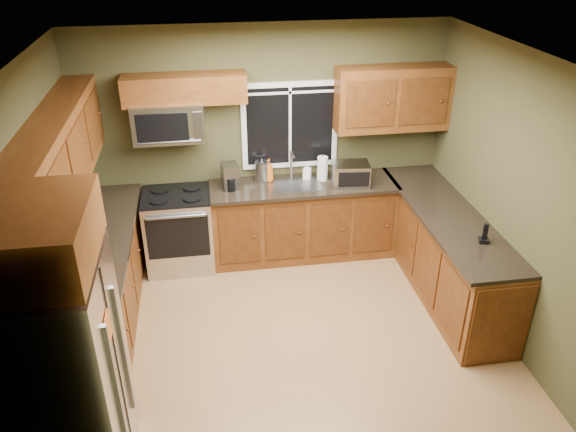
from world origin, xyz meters
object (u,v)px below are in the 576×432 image
object	(u,v)px
kettle	(262,170)
coffee_maker	(230,177)
cordless_phone	(484,237)
soap_bottle_a	(269,170)
refrigerator	(65,382)
soap_bottle_b	(307,171)
paper_towel_roll	(322,168)
toaster_oven	(351,174)
microwave	(169,122)
range	(179,230)

from	to	relation	value
kettle	coffee_maker	bearing A→B (deg)	-159.73
cordless_phone	soap_bottle_a	bearing A→B (deg)	136.98
coffee_maker	kettle	distance (m)	0.40
refrigerator	coffee_maker	xyz separation A→B (m)	(1.31, 2.81, 0.18)
cordless_phone	soap_bottle_b	bearing A→B (deg)	129.11
refrigerator	coffee_maker	world-z (taller)	refrigerator
coffee_maker	soap_bottle_b	distance (m)	0.92
soap_bottle_a	paper_towel_roll	bearing A→B (deg)	-5.75
toaster_oven	microwave	bearing A→B (deg)	173.89
kettle	microwave	bearing A→B (deg)	-177.48
microwave	toaster_oven	size ratio (longest dim) A/B	1.71
microwave	cordless_phone	bearing A→B (deg)	-29.98
paper_towel_roll	soap_bottle_b	bearing A→B (deg)	162.36
refrigerator	soap_bottle_a	world-z (taller)	refrigerator
kettle	cordless_phone	xyz separation A→B (m)	(1.91, -1.72, -0.08)
coffee_maker	soap_bottle_a	bearing A→B (deg)	15.29
toaster_oven	refrigerator	bearing A→B (deg)	-134.87
range	toaster_oven	distance (m)	2.08
toaster_oven	soap_bottle_b	distance (m)	0.52
range	toaster_oven	xyz separation A→B (m)	(1.99, -0.08, 0.60)
kettle	soap_bottle_b	bearing A→B (deg)	-2.44
toaster_oven	paper_towel_roll	distance (m)	0.34
refrigerator	microwave	xyz separation A→B (m)	(0.69, 2.91, 0.83)
refrigerator	paper_towel_roll	distance (m)	3.74
soap_bottle_b	cordless_phone	xyz separation A→B (m)	(1.38, -1.70, -0.04)
kettle	paper_towel_roll	world-z (taller)	paper_towel_roll
paper_towel_roll	soap_bottle_a	distance (m)	0.62
microwave	kettle	size ratio (longest dim) A/B	2.60
microwave	soap_bottle_b	bearing A→B (deg)	0.81
coffee_maker	cordless_phone	bearing A→B (deg)	-34.67
soap_bottle_b	cordless_phone	world-z (taller)	cordless_phone
refrigerator	cordless_phone	distance (m)	3.81
microwave	toaster_oven	distance (m)	2.11
range	cordless_phone	xyz separation A→B (m)	(2.91, -1.54, 0.53)
toaster_oven	kettle	xyz separation A→B (m)	(-0.99, 0.26, 0.01)
refrigerator	range	size ratio (longest dim) A/B	1.92
coffee_maker	paper_towel_roll	distance (m)	1.08
range	coffee_maker	xyz separation A→B (m)	(0.62, 0.04, 0.61)
paper_towel_roll	soap_bottle_b	xyz separation A→B (m)	(-0.17, 0.05, -0.05)
toaster_oven	paper_towel_roll	size ratio (longest dim) A/B	1.41
microwave	soap_bottle_a	world-z (taller)	microwave
range	refrigerator	bearing A→B (deg)	-103.97
coffee_maker	cordless_phone	distance (m)	2.79
microwave	range	bearing A→B (deg)	-89.98
toaster_oven	cordless_phone	world-z (taller)	toaster_oven
refrigerator	soap_bottle_b	bearing A→B (deg)	52.84
paper_towel_roll	kettle	bearing A→B (deg)	173.76
refrigerator	range	bearing A→B (deg)	76.03
toaster_oven	coffee_maker	xyz separation A→B (m)	(-1.37, 0.12, 0.01)
toaster_oven	paper_towel_roll	xyz separation A→B (m)	(-0.29, 0.18, 0.01)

